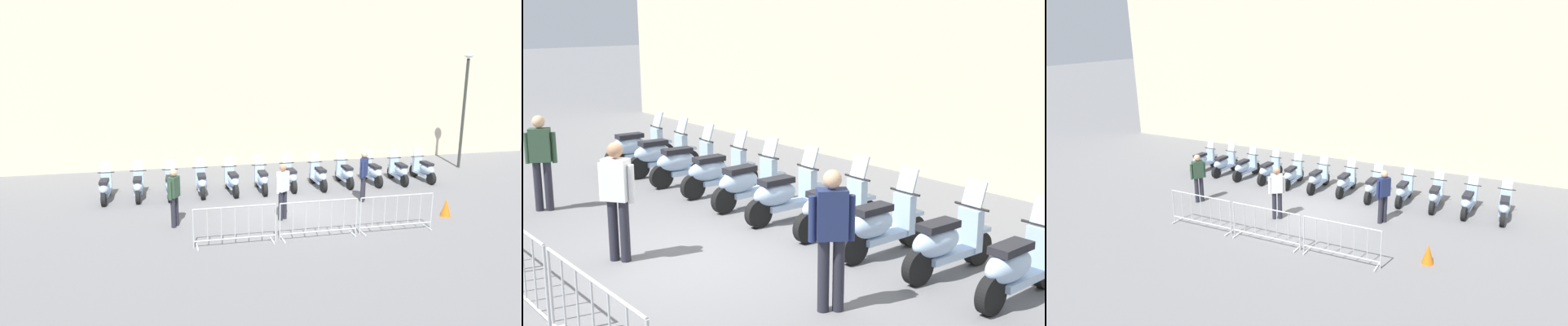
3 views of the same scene
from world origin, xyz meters
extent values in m
plane|color=slate|center=(0.00, 0.00, 0.00)|extent=(120.00, 120.00, 0.00)
cylinder|color=black|center=(-5.70, 3.44, 0.24)|extent=(0.19, 0.49, 0.48)
cylinder|color=black|center=(-5.84, 2.21, 0.24)|extent=(0.19, 0.49, 0.48)
cube|color=#A8C1E0|center=(-5.77, 2.82, 0.28)|extent=(0.38, 0.89, 0.10)
ellipsoid|color=#A8C1E0|center=(-5.80, 2.55, 0.52)|extent=(0.45, 0.88, 0.40)
cube|color=black|center=(-5.80, 2.58, 0.74)|extent=(0.35, 0.63, 0.10)
cube|color=#A8C1E0|center=(-5.72, 3.25, 0.55)|extent=(0.35, 0.18, 0.60)
cylinder|color=black|center=(-5.72, 3.25, 0.88)|extent=(0.56, 0.10, 0.04)
cube|color=silver|center=(-5.71, 3.30, 1.06)|extent=(0.33, 0.18, 0.35)
cube|color=#A8C1E0|center=(-5.70, 3.44, 0.51)|extent=(0.24, 0.34, 0.06)
cylinder|color=black|center=(-4.62, 3.36, 0.24)|extent=(0.19, 0.49, 0.48)
cylinder|color=black|center=(-4.75, 2.12, 0.24)|extent=(0.19, 0.49, 0.48)
cube|color=#A8C1E0|center=(-4.68, 2.74, 0.28)|extent=(0.37, 0.89, 0.10)
ellipsoid|color=#A8C1E0|center=(-4.71, 2.46, 0.52)|extent=(0.45, 0.87, 0.40)
cube|color=black|center=(-4.71, 2.49, 0.74)|extent=(0.34, 0.63, 0.10)
cube|color=#A8C1E0|center=(-4.64, 3.17, 0.55)|extent=(0.35, 0.17, 0.60)
cylinder|color=black|center=(-4.64, 3.17, 0.88)|extent=(0.56, 0.09, 0.04)
cube|color=silver|center=(-4.63, 3.22, 1.06)|extent=(0.33, 0.17, 0.35)
cube|color=#A8C1E0|center=(-4.62, 3.36, 0.51)|extent=(0.23, 0.34, 0.06)
cylinder|color=black|center=(-3.51, 3.22, 0.24)|extent=(0.21, 0.50, 0.48)
cylinder|color=black|center=(-3.69, 1.99, 0.24)|extent=(0.21, 0.50, 0.48)
cube|color=#A8C1E0|center=(-3.60, 2.61, 0.28)|extent=(0.40, 0.90, 0.10)
ellipsoid|color=#A8C1E0|center=(-3.64, 2.33, 0.52)|extent=(0.48, 0.88, 0.40)
cube|color=black|center=(-3.64, 2.36, 0.74)|extent=(0.36, 0.63, 0.10)
cube|color=#A8C1E0|center=(-3.54, 3.04, 0.55)|extent=(0.36, 0.19, 0.60)
cylinder|color=black|center=(-3.54, 3.04, 0.88)|extent=(0.56, 0.12, 0.04)
cube|color=silver|center=(-3.53, 3.09, 1.06)|extent=(0.34, 0.18, 0.35)
cube|color=#A8C1E0|center=(-3.51, 3.22, 0.51)|extent=(0.24, 0.35, 0.06)
cylinder|color=black|center=(-2.44, 3.19, 0.24)|extent=(0.19, 0.49, 0.48)
cylinder|color=black|center=(-2.58, 1.96, 0.24)|extent=(0.19, 0.49, 0.48)
cube|color=#A8C1E0|center=(-2.51, 2.57, 0.28)|extent=(0.37, 0.89, 0.10)
ellipsoid|color=#A8C1E0|center=(-2.54, 2.30, 0.52)|extent=(0.45, 0.87, 0.40)
cube|color=black|center=(-2.54, 2.33, 0.74)|extent=(0.34, 0.63, 0.10)
cube|color=#A8C1E0|center=(-2.46, 3.01, 0.55)|extent=(0.35, 0.18, 0.60)
cylinder|color=black|center=(-2.46, 3.01, 0.88)|extent=(0.56, 0.10, 0.04)
cube|color=silver|center=(-2.46, 3.06, 1.06)|extent=(0.33, 0.17, 0.35)
cube|color=#A8C1E0|center=(-2.44, 3.19, 0.51)|extent=(0.23, 0.34, 0.06)
cylinder|color=black|center=(-1.41, 3.04, 0.24)|extent=(0.15, 0.48, 0.48)
cylinder|color=black|center=(-1.45, 1.80, 0.24)|extent=(0.15, 0.48, 0.48)
cube|color=#A8C1E0|center=(-1.43, 2.42, 0.28)|extent=(0.30, 0.88, 0.10)
ellipsoid|color=#A8C1E0|center=(-1.44, 2.14, 0.52)|extent=(0.38, 0.85, 0.40)
cube|color=black|center=(-1.44, 2.17, 0.74)|extent=(0.30, 0.61, 0.10)
cube|color=#A8C1E0|center=(-1.42, 2.85, 0.55)|extent=(0.34, 0.15, 0.60)
cylinder|color=black|center=(-1.42, 2.85, 0.88)|extent=(0.56, 0.05, 0.04)
cube|color=silver|center=(-1.42, 2.90, 1.06)|extent=(0.32, 0.15, 0.35)
cube|color=#A8C1E0|center=(-1.41, 3.04, 0.51)|extent=(0.21, 0.33, 0.06)
cylinder|color=black|center=(-0.28, 2.92, 0.24)|extent=(0.19, 0.49, 0.48)
cylinder|color=black|center=(-0.41, 1.69, 0.24)|extent=(0.19, 0.49, 0.48)
cube|color=#A8C1E0|center=(-0.35, 2.31, 0.28)|extent=(0.37, 0.89, 0.10)
ellipsoid|color=#A8C1E0|center=(-0.38, 2.03, 0.52)|extent=(0.45, 0.87, 0.40)
cube|color=black|center=(-0.37, 2.06, 0.74)|extent=(0.34, 0.63, 0.10)
cube|color=#A8C1E0|center=(-0.30, 2.74, 0.55)|extent=(0.35, 0.18, 0.60)
cylinder|color=black|center=(-0.30, 2.74, 0.88)|extent=(0.56, 0.10, 0.04)
cube|color=silver|center=(-0.29, 2.79, 1.06)|extent=(0.33, 0.17, 0.35)
cube|color=#A8C1E0|center=(-0.28, 2.92, 0.51)|extent=(0.23, 0.34, 0.06)
cylinder|color=black|center=(0.81, 2.95, 0.24)|extent=(0.19, 0.49, 0.48)
cylinder|color=black|center=(0.69, 1.71, 0.24)|extent=(0.19, 0.49, 0.48)
cube|color=#A8C1E0|center=(0.75, 2.33, 0.28)|extent=(0.37, 0.89, 0.10)
ellipsoid|color=#A8C1E0|center=(0.72, 2.05, 0.52)|extent=(0.44, 0.87, 0.40)
cube|color=black|center=(0.72, 2.08, 0.74)|extent=(0.34, 0.63, 0.10)
cube|color=#A8C1E0|center=(0.79, 2.76, 0.55)|extent=(0.35, 0.17, 0.60)
cylinder|color=black|center=(0.79, 2.76, 0.88)|extent=(0.56, 0.09, 0.04)
cube|color=silver|center=(0.80, 2.81, 1.06)|extent=(0.33, 0.17, 0.35)
cube|color=#A8C1E0|center=(0.81, 2.95, 0.51)|extent=(0.23, 0.34, 0.06)
cylinder|color=black|center=(1.88, 2.76, 0.24)|extent=(0.18, 0.49, 0.48)
cylinder|color=black|center=(1.77, 1.53, 0.24)|extent=(0.18, 0.49, 0.48)
cube|color=#A8C1E0|center=(1.82, 2.14, 0.28)|extent=(0.36, 0.89, 0.10)
ellipsoid|color=#A8C1E0|center=(1.80, 1.87, 0.52)|extent=(0.44, 0.87, 0.40)
cube|color=black|center=(1.80, 1.90, 0.74)|extent=(0.33, 0.62, 0.10)
cube|color=#A8C1E0|center=(1.86, 2.58, 0.55)|extent=(0.35, 0.17, 0.60)
cylinder|color=black|center=(1.86, 2.58, 0.88)|extent=(0.56, 0.09, 0.04)
cube|color=silver|center=(1.87, 2.63, 1.06)|extent=(0.33, 0.17, 0.35)
cube|color=#A8C1E0|center=(1.88, 2.76, 0.51)|extent=(0.23, 0.34, 0.06)
cylinder|color=black|center=(2.99, 2.78, 0.24)|extent=(0.20, 0.49, 0.48)
cylinder|color=black|center=(2.85, 1.54, 0.24)|extent=(0.20, 0.49, 0.48)
cube|color=#A8C1E0|center=(2.92, 2.16, 0.28)|extent=(0.38, 0.89, 0.10)
ellipsoid|color=#A8C1E0|center=(2.89, 1.88, 0.52)|extent=(0.46, 0.88, 0.40)
cube|color=black|center=(2.89, 1.91, 0.74)|extent=(0.35, 0.63, 0.10)
cube|color=#A8C1E0|center=(2.97, 2.59, 0.55)|extent=(0.35, 0.18, 0.60)
cylinder|color=black|center=(2.97, 2.59, 0.88)|extent=(0.56, 0.10, 0.04)
cube|color=silver|center=(2.98, 2.64, 1.06)|extent=(0.33, 0.18, 0.35)
cube|color=#A8C1E0|center=(2.99, 2.78, 0.51)|extent=(0.24, 0.34, 0.06)
cylinder|color=black|center=(3.96, 1.42, 0.24)|extent=(0.17, 0.49, 0.48)
cube|color=#A8C1E0|center=(4.00, 2.04, 0.28)|extent=(0.33, 0.88, 0.10)
ellipsoid|color=#A8C1E0|center=(3.98, 1.76, 0.52)|extent=(0.41, 0.86, 0.40)
cube|color=black|center=(3.99, 1.79, 0.74)|extent=(0.32, 0.62, 0.10)
cube|color=#A8C1E0|center=(4.03, 2.47, 0.55)|extent=(0.35, 0.16, 0.60)
cylinder|color=black|center=(4.03, 2.47, 0.88)|extent=(0.56, 0.07, 0.04)
cube|color=silver|center=(4.03, 2.52, 1.06)|extent=(0.33, 0.16, 0.35)
cylinder|color=#B2B5B7|center=(0.88, -2.56, 0.53)|extent=(0.04, 0.04, 1.05)
cylinder|color=#B2B5B7|center=(0.15, -2.50, 0.61)|extent=(0.02, 0.02, 0.87)
cylinder|color=#B2B5B7|center=(0.51, -2.53, 0.61)|extent=(0.02, 0.02, 0.87)
cylinder|color=#B2B5B7|center=(1.00, -2.57, 0.53)|extent=(0.04, 0.04, 1.05)
cylinder|color=#B2B5B7|center=(2.09, -2.66, 1.05)|extent=(2.19, 0.22, 0.04)
cylinder|color=#B2B5B7|center=(1.36, -2.60, 0.61)|extent=(0.02, 0.02, 0.87)
cylinder|color=#B2B5B7|center=(1.72, -2.63, 0.61)|extent=(0.02, 0.02, 0.87)
cylinder|color=#B2B5B7|center=(2.09, -2.66, 0.61)|extent=(0.02, 0.02, 0.87)
cylinder|color=#23232D|center=(-3.90, -0.48, 0.45)|extent=(0.14, 0.14, 0.90)
cylinder|color=#23232D|center=(-3.79, -0.34, 0.45)|extent=(0.14, 0.14, 0.90)
cube|color=#2D4733|center=(-3.84, -0.41, 1.20)|extent=(0.39, 0.42, 0.60)
sphere|color=tan|center=(-3.84, -0.41, 1.62)|extent=(0.22, 0.22, 0.22)
cylinder|color=#2D4733|center=(-3.98, -0.59, 1.15)|extent=(0.09, 0.09, 0.55)
cylinder|color=#2D4733|center=(-3.71, -0.22, 1.15)|extent=(0.09, 0.09, 0.55)
cylinder|color=#23232D|center=(-0.57, -0.73, 0.45)|extent=(0.14, 0.14, 0.90)
cylinder|color=#23232D|center=(-0.72, -0.82, 0.45)|extent=(0.14, 0.14, 0.90)
cube|color=silver|center=(-0.65, -0.77, 1.20)|extent=(0.42, 0.37, 0.60)
sphere|color=#9E7051|center=(-0.65, -0.77, 1.62)|extent=(0.22, 0.22, 0.22)
cylinder|color=silver|center=(-0.45, -0.66, 1.15)|extent=(0.09, 0.09, 0.55)
cylinder|color=silver|center=(-0.84, -0.89, 1.15)|extent=(0.09, 0.09, 0.55)
cylinder|color=#23232D|center=(2.64, 0.21, 0.45)|extent=(0.14, 0.14, 0.90)
cylinder|color=#23232D|center=(2.53, 0.07, 0.45)|extent=(0.14, 0.14, 0.90)
cube|color=navy|center=(2.59, 0.14, 1.20)|extent=(0.40, 0.42, 0.60)
sphere|color=tan|center=(2.59, 0.14, 1.62)|extent=(0.22, 0.22, 0.22)
cylinder|color=navy|center=(2.73, 0.32, 1.15)|extent=(0.09, 0.09, 0.55)
cylinder|color=navy|center=(2.44, -0.04, 1.15)|extent=(0.09, 0.09, 0.55)
camera|label=1|loc=(-5.47, -13.95, 5.03)|focal=33.46mm
camera|label=2|loc=(7.60, -5.50, 3.47)|focal=46.68mm
camera|label=3|loc=(5.26, -13.25, 5.97)|focal=31.67mm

